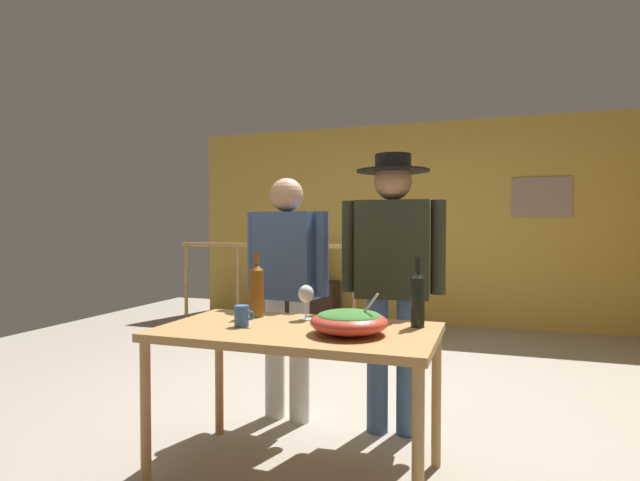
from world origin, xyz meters
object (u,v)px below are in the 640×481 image
at_px(tv_console, 304,301).
at_px(salad_bowl, 349,321).
at_px(stair_railing, 336,275).
at_px(wine_bottle_dark, 418,298).
at_px(person_standing_right, 393,266).
at_px(serving_table, 298,343).
at_px(wine_glass, 306,295).
at_px(person_standing_left, 287,278).
at_px(framed_picture, 541,197).
at_px(mug_blue, 242,316).
at_px(flat_screen_tv, 303,262).
at_px(wine_bottle_amber, 256,289).

relative_size(tv_console, salad_bowl, 2.45).
height_order(tv_console, salad_bowl, salad_bowl).
bearing_deg(salad_bowl, stair_railing, 108.09).
distance_m(wine_bottle_dark, person_standing_right, 0.54).
bearing_deg(person_standing_right, serving_table, 58.43).
bearing_deg(wine_glass, wine_bottle_dark, -0.40).
bearing_deg(wine_bottle_dark, person_standing_left, 152.16).
distance_m(framed_picture, wine_glass, 4.36).
distance_m(serving_table, mug_blue, 0.31).
xyz_separation_m(wine_glass, mug_blue, (-0.24, -0.28, -0.08)).
relative_size(framed_picture, flat_screen_tv, 1.19).
bearing_deg(wine_bottle_dark, person_standing_right, 114.40).
height_order(salad_bowl, wine_bottle_amber, wine_bottle_amber).
xyz_separation_m(tv_console, mug_blue, (1.18, -4.01, 0.54)).
distance_m(framed_picture, stair_railing, 2.63).
relative_size(serving_table, salad_bowl, 3.73).
bearing_deg(salad_bowl, serving_table, 168.00).
xyz_separation_m(serving_table, person_standing_left, (-0.35, 0.69, 0.24)).
height_order(flat_screen_tv, person_standing_left, person_standing_left).
bearing_deg(stair_railing, wine_bottle_dark, -65.87).
relative_size(tv_console, wine_bottle_amber, 2.50).
bearing_deg(wine_bottle_amber, person_standing_right, 35.52).
height_order(framed_picture, tv_console, framed_picture).
bearing_deg(stair_railing, person_standing_right, -65.93).
xyz_separation_m(tv_console, wine_glass, (1.42, -3.73, 0.62)).
bearing_deg(wine_bottle_dark, serving_table, -159.32).
height_order(framed_picture, person_standing_left, framed_picture).
relative_size(flat_screen_tv, salad_bowl, 1.54).
distance_m(framed_picture, person_standing_right, 3.77).
xyz_separation_m(wine_glass, wine_bottle_dark, (0.60, -0.00, 0.01)).
xyz_separation_m(mug_blue, person_standing_right, (0.62, 0.75, 0.21)).
height_order(framed_picture, flat_screen_tv, framed_picture).
bearing_deg(stair_railing, person_standing_left, -79.92).
bearing_deg(person_standing_right, wine_bottle_amber, 30.47).
height_order(serving_table, salad_bowl, salad_bowl).
bearing_deg(mug_blue, framed_picture, 67.93).
relative_size(framed_picture, wine_bottle_dark, 1.90).
height_order(wine_bottle_amber, mug_blue, wine_bottle_amber).
bearing_deg(mug_blue, wine_glass, 49.11).
bearing_deg(salad_bowl, wine_bottle_dark, 44.18).
xyz_separation_m(tv_console, flat_screen_tv, (0.00, -0.03, 0.52)).
bearing_deg(wine_bottle_amber, mug_blue, -79.13).
bearing_deg(flat_screen_tv, wine_bottle_amber, -73.11).
distance_m(tv_console, wine_bottle_dark, 4.30).
height_order(mug_blue, person_standing_right, person_standing_right).
bearing_deg(flat_screen_tv, mug_blue, -73.51).
xyz_separation_m(salad_bowl, person_standing_left, (-0.63, 0.75, 0.11)).
bearing_deg(wine_glass, salad_bowl, -41.00).
relative_size(flat_screen_tv, person_standing_right, 0.33).
xyz_separation_m(flat_screen_tv, wine_bottle_amber, (1.13, -3.71, 0.13)).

